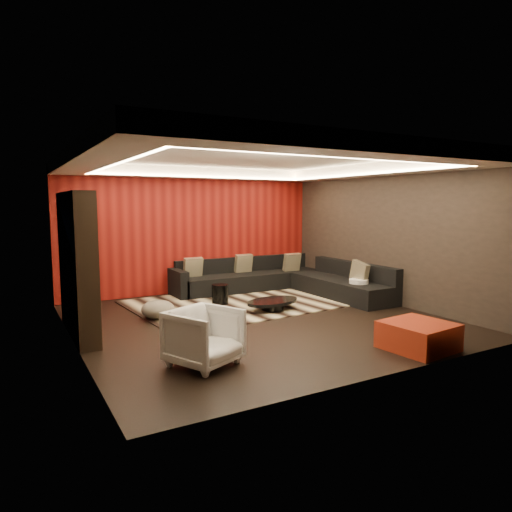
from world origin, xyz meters
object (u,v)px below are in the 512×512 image
drum_stool (220,294)px  orange_ottoman (418,336)px  coffee_table (273,305)px  armchair (204,337)px  sectional_sofa (284,281)px  white_side_table (359,291)px

drum_stool → orange_ottoman: 4.11m
coffee_table → drum_stool: (-0.65, 0.97, 0.10)m
drum_stool → armchair: 3.45m
sectional_sofa → coffee_table: bearing=-129.3°
coffee_table → sectional_sofa: (1.15, 1.40, 0.15)m
drum_stool → armchair: armchair is taller
drum_stool → white_side_table: size_ratio=0.81×
drum_stool → sectional_sofa: size_ratio=0.11×
white_side_table → armchair: size_ratio=0.62×
drum_stool → orange_ottoman: size_ratio=0.46×
armchair → drum_stool: bearing=36.9°
white_side_table → orange_ottoman: 3.03m
coffee_table → sectional_sofa: sectional_sofa is taller
coffee_table → orange_ottoman: 3.02m
white_side_table → sectional_sofa: bearing=114.9°
coffee_table → drum_stool: size_ratio=2.86×
sectional_sofa → orange_ottoman: bearing=-97.6°
white_side_table → armchair: armchair is taller
armchair → coffee_table: bearing=17.4°
armchair → sectional_sofa: 4.89m
coffee_table → white_side_table: size_ratio=2.30×
armchair → sectional_sofa: bearing=20.5°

